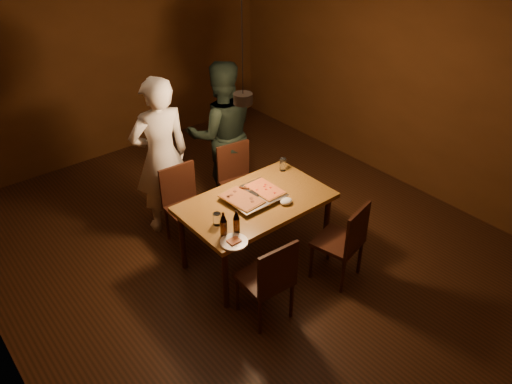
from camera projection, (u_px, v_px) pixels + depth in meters
room_shell at (244, 133)px, 4.81m from camera, size 6.00×6.00×6.00m
dining_table at (256, 206)px, 5.03m from camera, size 1.50×0.90×0.75m
chair_far_left at (183, 198)px, 5.41m from camera, size 0.44×0.44×0.49m
chair_far_right at (238, 174)px, 5.84m from camera, size 0.47×0.47×0.49m
chair_near_left at (270, 275)px, 4.39m from camera, size 0.44×0.44×0.49m
chair_near_right at (346, 237)px, 4.84m from camera, size 0.51×0.51×0.49m
pizza_tray at (254, 197)px, 5.00m from camera, size 0.59×0.50×0.05m
pizza_meat at (242, 199)px, 4.92m from camera, size 0.31×0.44×0.02m
pizza_cheese at (265, 189)px, 5.06m from camera, size 0.26×0.40×0.02m
spatula at (254, 193)px, 4.99m from camera, size 0.15×0.25×0.04m
beer_bottle_a at (224, 224)px, 4.45m from camera, size 0.06×0.06×0.24m
beer_bottle_b at (236, 222)px, 4.50m from camera, size 0.06×0.06×0.23m
water_glass_left at (217, 219)px, 4.62m from camera, size 0.08×0.08×0.12m
water_glass_right at (283, 164)px, 5.46m from camera, size 0.07×0.07×0.15m
plate_slice at (234, 242)px, 4.42m from camera, size 0.25×0.25×0.03m
napkin at (286, 201)px, 4.93m from camera, size 0.13×0.10×0.06m
diner_white at (161, 157)px, 5.43m from camera, size 0.71×0.51×1.82m
diner_dark at (222, 134)px, 5.96m from camera, size 1.05×0.95×1.77m
pendant_lamp at (243, 98)px, 4.62m from camera, size 0.18×0.18×1.10m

